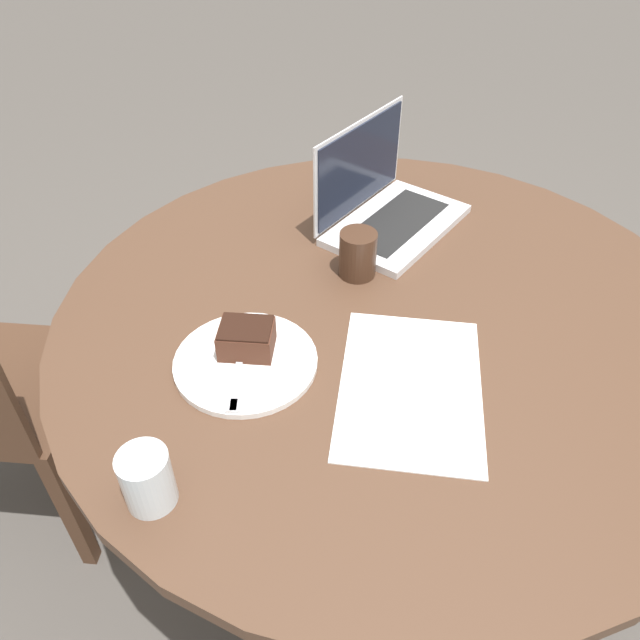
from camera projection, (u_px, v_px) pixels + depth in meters
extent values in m
plane|color=#4C4742|center=(368.00, 516.00, 1.74)|extent=(12.00, 12.00, 0.00)
cylinder|color=#4C3323|center=(368.00, 514.00, 1.74)|extent=(0.45, 0.45, 0.02)
cylinder|color=#4C3323|center=(376.00, 432.00, 1.50)|extent=(0.13, 0.13, 0.71)
cylinder|color=#4C3323|center=(387.00, 316.00, 1.26)|extent=(1.32, 1.32, 0.03)
cube|color=#472D1E|center=(2.00, 385.00, 1.52)|extent=(0.53, 0.53, 0.02)
cube|color=#472D1E|center=(124.00, 395.00, 1.80)|extent=(0.05, 0.05, 0.43)
cube|color=#472D1E|center=(71.00, 513.00, 1.51)|extent=(0.05, 0.05, 0.43)
cube|color=white|center=(410.00, 386.00, 1.09)|extent=(0.43, 0.36, 0.00)
cylinder|color=white|center=(246.00, 362.00, 1.13)|extent=(0.26, 0.26, 0.01)
cube|color=#472619|center=(247.00, 339.00, 1.13)|extent=(0.10, 0.12, 0.05)
cube|color=black|center=(245.00, 328.00, 1.11)|extent=(0.10, 0.11, 0.00)
cube|color=silver|center=(238.00, 374.00, 1.09)|extent=(0.17, 0.05, 0.00)
cube|color=silver|center=(234.00, 406.00, 1.04)|extent=(0.03, 0.03, 0.00)
cylinder|color=#3D2619|center=(358.00, 254.00, 1.30)|extent=(0.08, 0.08, 0.10)
cylinder|color=silver|center=(147.00, 479.00, 0.89)|extent=(0.08, 0.08, 0.10)
cube|color=silver|center=(397.00, 225.00, 1.46)|extent=(0.38, 0.40, 0.02)
cube|color=black|center=(397.00, 221.00, 1.46)|extent=(0.27, 0.30, 0.00)
cube|color=silver|center=(359.00, 165.00, 1.44)|extent=(0.22, 0.27, 0.22)
cube|color=black|center=(361.00, 166.00, 1.44)|extent=(0.21, 0.25, 0.20)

